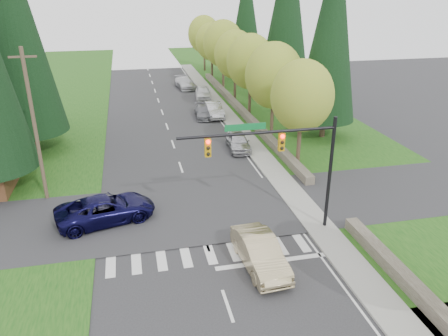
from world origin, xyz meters
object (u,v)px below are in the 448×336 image
object	(u,v)px
sedan_champagne	(260,253)
parked_car_d	(203,93)
suv_navy	(106,209)
parked_car_e	(185,83)
parked_car_a	(238,141)
parked_car_b	(203,112)
parked_car_c	(214,110)

from	to	relation	value
sedan_champagne	parked_car_d	world-z (taller)	sedan_champagne
suv_navy	parked_car_e	xyz separation A→B (m)	(9.68, 35.58, -0.07)
sedan_champagne	parked_car_a	world-z (taller)	sedan_champagne
parked_car_a	parked_car_b	size ratio (longest dim) A/B	1.02
parked_car_d	parked_car_e	bearing A→B (deg)	109.75
suv_navy	parked_car_a	world-z (taller)	suv_navy
parked_car_b	sedan_champagne	bearing A→B (deg)	-90.43
parked_car_a	parked_car_d	size ratio (longest dim) A/B	0.96
parked_car_b	parked_car_d	bearing A→B (deg)	83.94
sedan_champagne	parked_car_b	world-z (taller)	sedan_champagne
sedan_champagne	parked_car_c	size ratio (longest dim) A/B	1.05
suv_navy	parked_car_a	size ratio (longest dim) A/B	1.34
parked_car_b	parked_car_e	xyz separation A→B (m)	(0.00, 14.72, 0.13)
suv_navy	parked_car_b	world-z (taller)	suv_navy
sedan_champagne	parked_car_b	size ratio (longest dim) A/B	1.14
parked_car_d	parked_car_e	distance (m)	6.67
parked_car_b	parked_car_d	world-z (taller)	parked_car_d
suv_navy	parked_car_c	distance (m)	23.61
parked_car_a	parked_car_d	bearing A→B (deg)	93.13
sedan_champagne	parked_car_a	xyz separation A→B (m)	(3.14, 16.85, -0.06)
parked_car_e	parked_car_b	bearing A→B (deg)	-96.44
sedan_champagne	suv_navy	world-z (taller)	suv_navy
parked_car_a	parked_car_d	world-z (taller)	parked_car_d
suv_navy	parked_car_e	bearing A→B (deg)	-29.90
parked_car_c	parked_car_e	bearing A→B (deg)	93.95
sedan_champagne	parked_car_a	distance (m)	17.14
suv_navy	parked_car_a	bearing A→B (deg)	-61.00
parked_car_b	parked_car_c	size ratio (longest dim) A/B	0.92
suv_navy	parked_car_e	world-z (taller)	suv_navy
sedan_champagne	suv_navy	distance (m)	10.09
suv_navy	parked_car_e	distance (m)	36.87
parked_car_a	sedan_champagne	bearing A→B (deg)	-96.85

